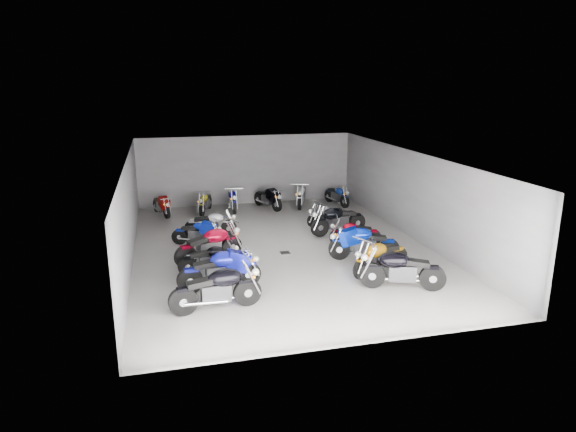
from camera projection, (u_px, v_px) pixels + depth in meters
name	position (u px, v px, depth m)	size (l,w,h in m)	color
ground	(282.00, 248.00, 17.95)	(14.00, 14.00, 0.00)	#9A9792
wall_back	(247.00, 170.00, 24.09)	(10.00, 0.10, 3.20)	slate
wall_left	(129.00, 213.00, 16.35)	(0.10, 14.00, 3.20)	slate
wall_right	(414.00, 196.00, 18.72)	(0.10, 14.00, 3.20)	slate
ceiling	(281.00, 157.00, 17.11)	(10.00, 14.00, 0.04)	black
drain_grate	(285.00, 253.00, 17.48)	(0.32, 0.32, 0.01)	black
motorcycle_left_a	(217.00, 289.00, 13.01)	(2.41, 0.54, 1.06)	black
motorcycle_left_b	(221.00, 270.00, 14.30)	(2.38, 0.51, 1.04)	black
motorcycle_left_c	(210.00, 259.00, 15.56)	(1.90, 0.41, 0.84)	black
motorcycle_left_d	(210.00, 245.00, 16.45)	(2.26, 1.05, 1.05)	black
motorcycle_left_e	(198.00, 233.00, 18.19)	(1.78, 0.76, 0.81)	black
motorcycle_left_f	(211.00, 224.00, 19.23)	(1.95, 0.59, 0.87)	black
motorcycle_right_a	(401.00, 270.00, 14.33)	(2.29, 1.02, 1.06)	black
motorcycle_right_b	(381.00, 257.00, 15.44)	(2.13, 1.05, 0.99)	black
motorcycle_right_c	(363.00, 243.00, 16.66)	(2.28, 0.83, 1.03)	black
motorcycle_right_d	(355.00, 233.00, 18.19)	(1.82, 0.63, 0.82)	black
motorcycle_right_e	(338.00, 220.00, 19.44)	(2.32, 0.65, 1.03)	black
motorcycle_right_f	(328.00, 215.00, 20.56)	(1.88, 0.53, 0.83)	black
motorcycle_back_a	(162.00, 205.00, 22.15)	(0.73, 1.85, 0.84)	black
motorcycle_back_b	(205.00, 202.00, 22.62)	(0.74, 1.89, 0.86)	black
motorcycle_back_c	(233.00, 199.00, 22.97)	(0.44, 2.12, 0.93)	black
motorcycle_back_d	(268.00, 198.00, 23.30)	(0.91, 1.97, 0.91)	black
motorcycle_back_e	(301.00, 195.00, 23.72)	(0.91, 2.08, 0.96)	black
motorcycle_back_f	(337.00, 195.00, 23.97)	(0.60, 1.94, 0.87)	black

